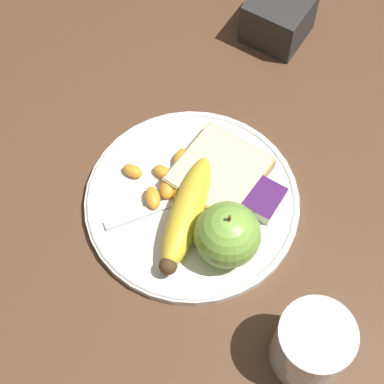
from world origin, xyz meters
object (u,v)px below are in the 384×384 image
apple (227,235)px  jam_packet (264,200)px  banana (186,214)px  condiment_caddy (278,18)px  bread_slice (219,173)px  plate (192,201)px  juice_glass (311,346)px  fork (183,198)px

apple → jam_packet: apple is taller
banana → condiment_caddy: (-0.34, -0.06, 0.00)m
banana → apple: bearing=84.2°
banana → bread_slice: size_ratio=1.45×
plate → juice_glass: bearing=65.6°
bread_slice → fork: (0.05, -0.02, -0.01)m
juice_glass → jam_packet: juice_glass is taller
plate → condiment_caddy: condiment_caddy is taller
condiment_caddy → juice_glass: bearing=32.5°
plate → bread_slice: bread_slice is taller
banana → condiment_caddy: bearing=-170.7°
juice_glass → condiment_caddy: 0.48m
bread_slice → jam_packet: 0.07m
fork → jam_packet: bearing=-26.7°
jam_packet → bread_slice: bearing=-93.3°
juice_glass → jam_packet: 0.19m
apple → fork: (-0.03, -0.08, -0.04)m
banana → bread_slice: 0.08m
plate → banana: 0.04m
jam_packet → apple: bearing=-6.6°
juice_glass → jam_packet: (-0.14, -0.13, -0.02)m
bread_slice → condiment_caddy: (-0.26, -0.06, 0.01)m
banana → juice_glass: bearing=71.6°
apple → condiment_caddy: 0.36m
plate → apple: apple is taller
banana → condiment_caddy: condiment_caddy is taller
plate → fork: bearing=-62.0°
fork → bread_slice: bearing=11.9°
condiment_caddy → plate: bearing=8.3°
bread_slice → fork: bearing=-23.6°
bread_slice → jam_packet: bearing=86.7°
juice_glass → condiment_caddy: bearing=-147.5°
juice_glass → fork: (-0.09, -0.22, -0.03)m
apple → banana: apple is taller
fork → jam_packet: (-0.05, 0.09, 0.01)m
banana → fork: (-0.02, -0.02, -0.02)m
jam_packet → condiment_caddy: size_ratio=0.60×
plate → apple: bearing=63.4°
bread_slice → condiment_caddy: condiment_caddy is taller
juice_glass → bread_slice: size_ratio=0.78×
juice_glass → fork: juice_glass is taller
banana → fork: 0.04m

